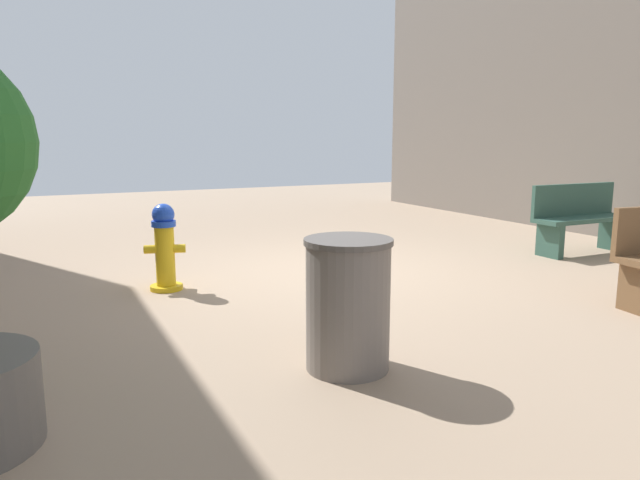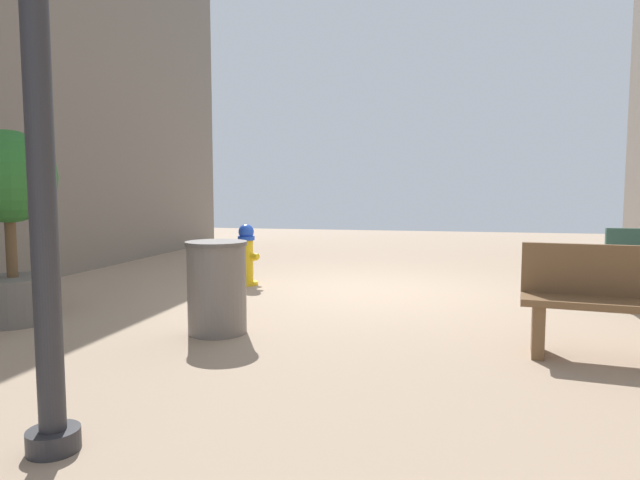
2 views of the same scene
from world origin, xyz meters
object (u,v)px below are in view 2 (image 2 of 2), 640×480
object	(u,v)px
fire_hydrant	(247,254)
planter_tree	(9,209)
bench_far	(616,302)
trash_bin	(217,287)

from	to	relation	value
fire_hydrant	planter_tree	xyz separation A→B (m)	(1.64, 2.75, 0.75)
bench_far	planter_tree	bearing A→B (deg)	-0.45
planter_tree	trash_bin	size ratio (longest dim) A/B	2.24
fire_hydrant	bench_far	bearing A→B (deg)	146.67
planter_tree	trash_bin	xyz separation A→B (m)	(-2.31, -0.05, -0.75)
planter_tree	bench_far	bearing A→B (deg)	179.55
bench_far	planter_tree	size ratio (longest dim) A/B	0.75
fire_hydrant	bench_far	xyz separation A→B (m)	(-4.25, 2.79, 0.03)
bench_far	trash_bin	size ratio (longest dim) A/B	1.68
bench_far	trash_bin	bearing A→B (deg)	-1.49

